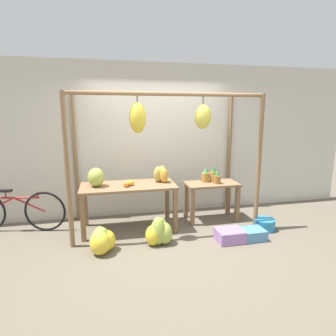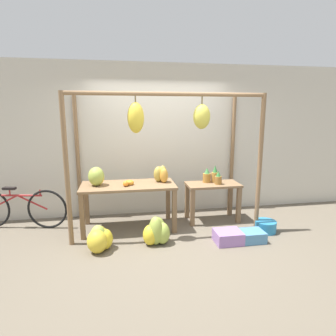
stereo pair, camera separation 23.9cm
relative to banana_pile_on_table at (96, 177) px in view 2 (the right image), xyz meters
name	(u,v)px [view 2 (the right image)]	position (x,y,z in m)	size (l,w,h in m)	color
ground_plane	(171,242)	(1.10, -0.66, -0.91)	(20.00, 20.00, 0.00)	#665B4C
shop_wall_back	(158,140)	(1.10, 0.74, 0.49)	(8.00, 0.08, 2.80)	beige
stall_awning	(166,137)	(1.09, -0.21, 0.64)	(2.99, 1.26, 2.21)	brown
display_table_main	(128,191)	(0.50, -0.01, -0.26)	(1.53, 0.71, 0.76)	brown
display_table_side	(213,192)	(1.99, 0.10, -0.39)	(0.93, 0.49, 0.68)	brown
banana_pile_on_table	(96,177)	(0.00, 0.00, 0.00)	(0.35, 0.35, 0.30)	gold
orange_pile	(129,183)	(0.51, -0.08, -0.11)	(0.18, 0.20, 0.09)	orange
pineapple_cluster	(213,176)	(2.00, 0.16, -0.11)	(0.29, 0.30, 0.31)	olive
banana_pile_ground_left	(99,239)	(0.06, -0.72, -0.74)	(0.46, 0.48, 0.37)	yellow
banana_pile_ground_right	(157,232)	(0.88, -0.65, -0.72)	(0.41, 0.41, 0.43)	#9EB247
fruit_crate_white	(228,237)	(1.94, -0.80, -0.82)	(0.40, 0.33, 0.18)	#9970B7
blue_bucket	(265,226)	(2.69, -0.53, -0.82)	(0.34, 0.34, 0.18)	teal
parked_bicycle	(19,208)	(-1.31, 0.30, -0.56)	(1.61, 0.34, 0.71)	black
papaya_pile	(161,174)	(1.06, 0.05, -0.02)	(0.28, 0.29, 0.28)	#B2993D
fruit_crate_purple	(252,236)	(2.31, -0.82, -0.83)	(0.36, 0.30, 0.16)	#4C84B2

